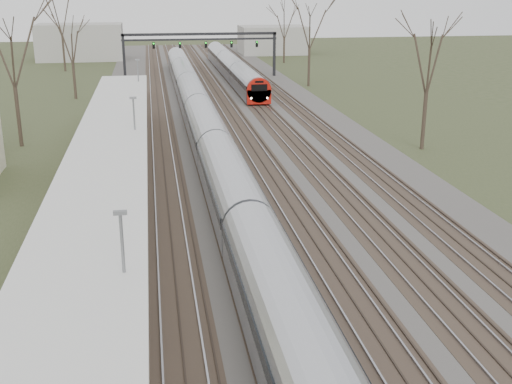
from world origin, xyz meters
The scene contains 9 objects.
track_bed centered at (0.26, 55.00, 0.06)m, with size 24.00×160.00×0.22m.
platform centered at (-9.05, 37.50, 0.50)m, with size 3.50×69.00×1.00m, color #9E9B93.
canopy centered at (-9.05, 32.99, 3.93)m, with size 4.10×50.00×3.11m.
signal_gantry centered at (0.29, 84.99, 4.91)m, with size 21.00×0.59×6.08m.
tree_west_far centered at (-17.00, 48.00, 8.02)m, with size 5.50×5.50×11.33m.
tree_east_far centered at (14.00, 42.00, 7.29)m, with size 5.00×5.00×10.30m.
train_near centered at (-2.50, 52.89, 1.48)m, with size 2.62×90.21×3.05m.
train_far centered at (4.50, 84.39, 1.48)m, with size 2.62×45.21×3.05m.
passenger centered at (-8.06, 12.43, 1.90)m, with size 0.66×0.43×1.81m, color #315760.
Camera 1 is at (-6.63, -3.89, 12.31)m, focal length 45.00 mm.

